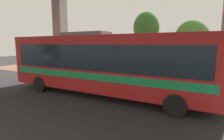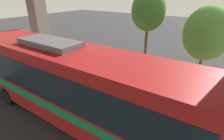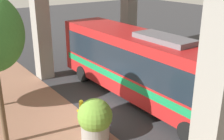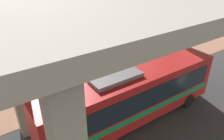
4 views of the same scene
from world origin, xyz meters
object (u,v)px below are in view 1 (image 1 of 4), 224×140
(planter_middle, at_px, (113,70))
(street_tree_near, at_px, (192,41))
(planter_front, at_px, (91,66))
(bus, at_px, (102,62))
(fire_hydrant, at_px, (129,77))
(street_tree_far, at_px, (146,28))

(planter_middle, distance_m, street_tree_near, 7.09)
(street_tree_near, bearing_deg, planter_front, -74.76)
(bus, relative_size, fire_hydrant, 11.39)
(bus, bearing_deg, fire_hydrant, 178.33)
(street_tree_far, bearing_deg, fire_hydrant, -4.33)
(bus, relative_size, street_tree_far, 2.06)
(planter_middle, distance_m, street_tree_far, 5.13)
(bus, xyz_separation_m, street_tree_far, (-7.12, 0.36, 2.48))
(bus, bearing_deg, planter_middle, -160.01)
(bus, height_order, street_tree_far, street_tree_far)
(fire_hydrant, bearing_deg, planter_middle, -99.42)
(planter_front, bearing_deg, street_tree_far, 112.28)
(planter_middle, xyz_separation_m, street_tree_near, (-3.50, 5.65, 2.47))
(bus, bearing_deg, street_tree_far, 177.07)
(planter_middle, height_order, street_tree_near, street_tree_near)
(bus, relative_size, planter_middle, 6.90)
(fire_hydrant, height_order, street_tree_near, street_tree_near)
(planter_front, bearing_deg, street_tree_near, 105.24)
(fire_hydrant, bearing_deg, street_tree_far, 175.67)
(bus, xyz_separation_m, planter_front, (-5.14, -4.46, -1.09))
(street_tree_near, bearing_deg, street_tree_far, -84.32)
(bus, relative_size, planter_front, 6.66)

